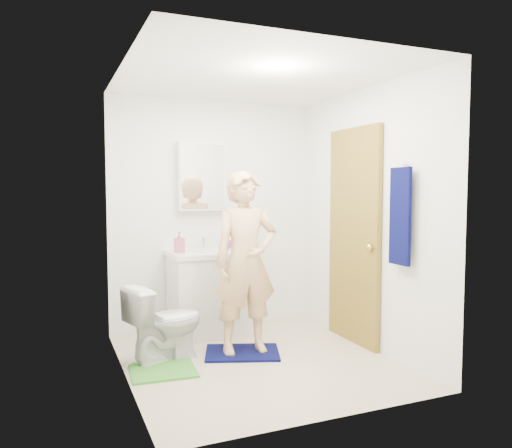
{
  "coord_description": "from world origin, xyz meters",
  "views": [
    {
      "loc": [
        -1.63,
        -3.87,
        1.48
      ],
      "look_at": [
        0.09,
        0.25,
        1.16
      ],
      "focal_mm": 35.0,
      "sensor_mm": 36.0,
      "label": 1
    }
  ],
  "objects_px": {
    "vanity_cabinet": "(209,295)",
    "toilet": "(165,322)",
    "medicine_cabinet": "(201,177)",
    "towel": "(400,216)",
    "toothbrush_cup": "(227,244)",
    "man": "(246,262)",
    "soap_dispenser": "(179,242)"
  },
  "relations": [
    {
      "from": "soap_dispenser",
      "to": "medicine_cabinet",
      "type": "bearing_deg",
      "value": 38.09
    },
    {
      "from": "medicine_cabinet",
      "to": "towel",
      "type": "distance_m",
      "value": 2.11
    },
    {
      "from": "vanity_cabinet",
      "to": "towel",
      "type": "bearing_deg",
      "value": -51.53
    },
    {
      "from": "towel",
      "to": "toilet",
      "type": "height_order",
      "value": "towel"
    },
    {
      "from": "toothbrush_cup",
      "to": "man",
      "type": "bearing_deg",
      "value": -97.65
    },
    {
      "from": "vanity_cabinet",
      "to": "man",
      "type": "bearing_deg",
      "value": -80.11
    },
    {
      "from": "vanity_cabinet",
      "to": "toilet",
      "type": "height_order",
      "value": "vanity_cabinet"
    },
    {
      "from": "soap_dispenser",
      "to": "man",
      "type": "height_order",
      "value": "man"
    },
    {
      "from": "towel",
      "to": "man",
      "type": "distance_m",
      "value": 1.38
    },
    {
      "from": "vanity_cabinet",
      "to": "toothbrush_cup",
      "type": "distance_m",
      "value": 0.56
    },
    {
      "from": "man",
      "to": "toothbrush_cup",
      "type": "bearing_deg",
      "value": 84.42
    },
    {
      "from": "vanity_cabinet",
      "to": "medicine_cabinet",
      "type": "height_order",
      "value": "medicine_cabinet"
    },
    {
      "from": "vanity_cabinet",
      "to": "man",
      "type": "height_order",
      "value": "man"
    },
    {
      "from": "man",
      "to": "towel",
      "type": "bearing_deg",
      "value": -34.16
    },
    {
      "from": "toothbrush_cup",
      "to": "vanity_cabinet",
      "type": "bearing_deg",
      "value": -155.11
    },
    {
      "from": "medicine_cabinet",
      "to": "towel",
      "type": "xyz_separation_m",
      "value": [
        1.18,
        -1.71,
        -0.35
      ]
    },
    {
      "from": "medicine_cabinet",
      "to": "soap_dispenser",
      "type": "distance_m",
      "value": 0.75
    },
    {
      "from": "medicine_cabinet",
      "to": "toilet",
      "type": "bearing_deg",
      "value": -124.61
    },
    {
      "from": "toothbrush_cup",
      "to": "toilet",
      "type": "bearing_deg",
      "value": -138.37
    },
    {
      "from": "vanity_cabinet",
      "to": "soap_dispenser",
      "type": "distance_m",
      "value": 0.63
    },
    {
      "from": "vanity_cabinet",
      "to": "toilet",
      "type": "distance_m",
      "value": 0.85
    },
    {
      "from": "medicine_cabinet",
      "to": "man",
      "type": "height_order",
      "value": "medicine_cabinet"
    },
    {
      "from": "medicine_cabinet",
      "to": "soap_dispenser",
      "type": "xyz_separation_m",
      "value": [
        -0.3,
        -0.24,
        -0.65
      ]
    },
    {
      "from": "towel",
      "to": "toothbrush_cup",
      "type": "distance_m",
      "value": 1.89
    },
    {
      "from": "toothbrush_cup",
      "to": "soap_dispenser",
      "type": "bearing_deg",
      "value": -167.46
    },
    {
      "from": "medicine_cabinet",
      "to": "soap_dispenser",
      "type": "relative_size",
      "value": 3.43
    },
    {
      "from": "towel",
      "to": "medicine_cabinet",
      "type": "bearing_deg",
      "value": 124.61
    },
    {
      "from": "vanity_cabinet",
      "to": "soap_dispenser",
      "type": "height_order",
      "value": "soap_dispenser"
    },
    {
      "from": "vanity_cabinet",
      "to": "man",
      "type": "xyz_separation_m",
      "value": [
        0.12,
        -0.71,
        0.43
      ]
    },
    {
      "from": "vanity_cabinet",
      "to": "man",
      "type": "relative_size",
      "value": 0.5
    },
    {
      "from": "toilet",
      "to": "toothbrush_cup",
      "type": "xyz_separation_m",
      "value": [
        0.81,
        0.72,
        0.56
      ]
    },
    {
      "from": "vanity_cabinet",
      "to": "man",
      "type": "distance_m",
      "value": 0.84
    }
  ]
}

